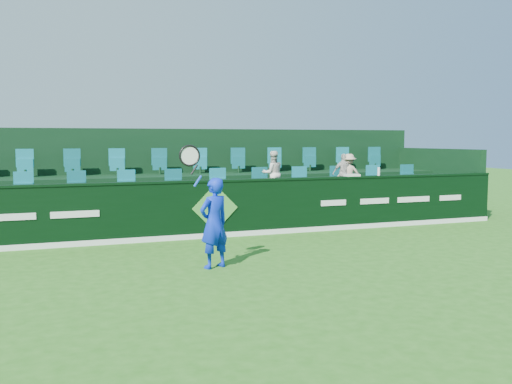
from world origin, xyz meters
name	(u,v)px	position (x,y,z in m)	size (l,w,h in m)	color
ground	(281,275)	(0.00, 0.00, 0.00)	(60.00, 60.00, 0.00)	#276818
sponsor_hoarding	(214,209)	(0.00, 4.00, 0.67)	(16.00, 0.25, 1.35)	black
stand_tier_front	(201,214)	(0.00, 5.10, 0.40)	(16.00, 2.00, 0.80)	black
stand_tier_back	(184,197)	(0.00, 7.00, 0.65)	(16.00, 1.80, 1.30)	black
stand_rear	(180,177)	(0.00, 7.44, 1.22)	(16.00, 4.10, 2.60)	black
seat_row_front	(197,186)	(0.00, 5.50, 1.10)	(13.50, 0.50, 0.60)	#147988
seat_row_back	(181,163)	(0.00, 7.30, 1.60)	(13.50, 0.50, 0.60)	#147988
tennis_player	(214,222)	(-0.91, 0.93, 0.83)	(1.06, 0.58, 2.27)	#0C28CF
spectator_left	(273,173)	(1.95, 5.12, 1.39)	(0.58, 0.45, 1.19)	silver
spectator_middle	(344,173)	(4.08, 5.12, 1.35)	(0.64, 0.27, 1.10)	beige
spectator_right	(349,173)	(4.23, 5.12, 1.35)	(0.70, 0.40, 1.09)	#C4AC8A
towel	(352,175)	(3.68, 4.00, 1.38)	(0.37, 0.24, 0.06)	silver
drinks_bottle	(379,171)	(4.48, 4.00, 1.46)	(0.07, 0.07, 0.21)	white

